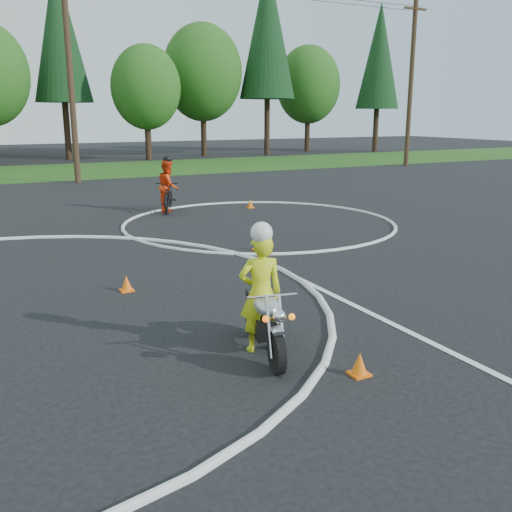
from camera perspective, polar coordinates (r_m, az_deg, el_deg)
name	(u,v)px	position (r m, az deg, el deg)	size (l,w,h in m)	color
course_markings	(82,277)	(11.91, -16.97, -2.06)	(19.05, 19.05, 0.12)	silver
primary_motorcycle	(265,321)	(7.73, 0.89, -6.49)	(0.78, 1.84, 0.98)	black
rider_primary_grp	(261,290)	(7.71, 0.47, -3.38)	(0.67, 0.52, 1.82)	#CEDA16
rider_second_grp	(169,192)	(19.32, -8.73, 6.38)	(1.41, 2.06, 1.88)	black
traffic_cones	(127,269)	(11.80, -12.79, -1.29)	(16.80, 12.59, 0.30)	orange
treeline	(176,65)	(44.15, -8.01, 18.37)	(38.20, 8.10, 14.52)	#382619
utility_poles	(70,68)	(28.43, -18.14, 17.43)	(41.60, 1.12, 10.00)	#473321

